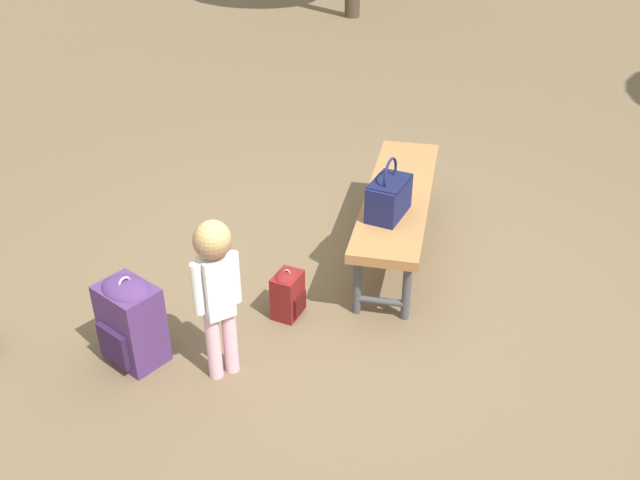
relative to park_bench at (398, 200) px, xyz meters
The scene contains 6 objects.
ground_plane 0.74m from the park_bench, ahead, with size 40.00×40.00×0.00m, color brown.
park_bench is the anchor object (origin of this frame).
handbag 0.36m from the park_bench, 11.74° to the left, with size 0.33×0.20×0.37m.
child_standing 1.55m from the park_bench, 11.13° to the right, with size 0.22×0.18×0.91m.
backpack_large 1.82m from the park_bench, 25.28° to the right, with size 0.31×0.34×0.52m.
backpack_small 0.99m from the park_bench, 16.08° to the right, with size 0.19×0.17×0.31m.
Camera 1 is at (3.00, 1.45, 2.45)m, focal length 38.66 mm.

